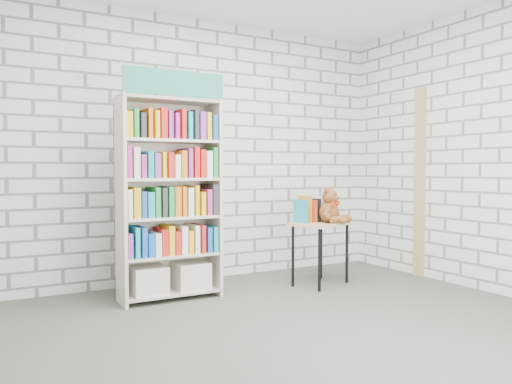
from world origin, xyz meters
TOP-DOWN VIEW (x-y plane):
  - ground at (0.00, 0.00)m, footprint 4.50×4.50m
  - room_shell at (0.00, 0.00)m, footprint 4.52×4.02m
  - bookshelf at (-0.55, 1.36)m, footprint 0.92×0.36m
  - display_table at (1.00, 1.14)m, footprint 0.71×0.60m
  - table_books at (0.97, 1.23)m, footprint 0.46×0.32m
  - teddy_bear at (1.08, 1.06)m, footprint 0.35×0.34m
  - door_trim at (2.23, 0.95)m, footprint 0.05×0.12m

SIDE VIEW (x-z plane):
  - ground at x=0.00m, z-range 0.00..0.00m
  - display_table at x=1.00m, z-range 0.23..0.88m
  - table_books at x=0.97m, z-range 0.65..0.90m
  - teddy_bear at x=1.08m, z-range 0.61..0.97m
  - bookshelf at x=-0.55m, z-range -0.09..1.97m
  - door_trim at x=2.23m, z-range 0.00..2.10m
  - room_shell at x=0.00m, z-range 0.38..3.19m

